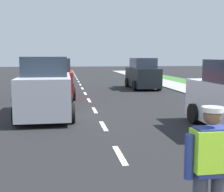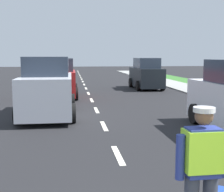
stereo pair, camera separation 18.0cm
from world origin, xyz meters
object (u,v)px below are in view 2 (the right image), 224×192
Objects in this scene: car_parked_far at (146,75)px; car_oncoming_lead at (48,89)px; road_worker at (203,167)px; car_oncoming_third at (65,68)px; car_oncoming_second at (59,79)px.

car_oncoming_lead is at bearing -123.64° from car_parked_far.
car_oncoming_third is (-2.27, 33.06, 0.01)m from road_worker.
car_oncoming_second is 5.32m from car_oncoming_lead.
car_oncoming_second reaches higher than car_oncoming_third.
car_parked_far is 0.93× the size of car_oncoming_lead.
car_oncoming_lead is (-6.13, -9.21, 0.05)m from car_parked_far.
car_oncoming_third is 0.89× the size of car_oncoming_lead.
road_worker is 0.44× the size of car_oncoming_second.
car_oncoming_second is (-2.25, 13.68, 0.07)m from road_worker.
car_oncoming_lead is at bearing -92.45° from car_oncoming_second.
car_oncoming_lead reaches higher than car_oncoming_third.
car_oncoming_lead is (-2.47, 8.37, 0.12)m from road_worker.
car_oncoming_lead reaches higher than car_oncoming_second.
car_oncoming_third is 0.96× the size of car_parked_far.
car_oncoming_third is at bearing 90.08° from car_oncoming_second.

